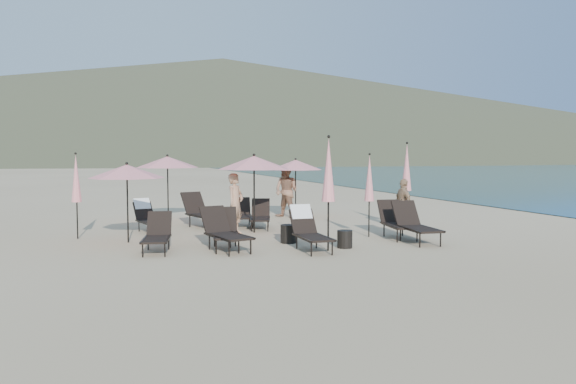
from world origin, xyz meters
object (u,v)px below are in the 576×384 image
object	(u,v)px
lounger_0	(157,234)
lounger_3	(309,229)
lounger_2	(226,230)
side_table_0	(289,234)
beachgoer_a	(235,204)
lounger_6	(148,216)
umbrella_open_3	(296,165)
lounger_4	(415,224)
umbrella_open_1	(254,163)
umbrella_closed_3	(369,179)
beachgoer_c	(404,204)
lounger_7	(202,211)
lounger_9	(260,215)
umbrella_closed_2	(76,179)
umbrella_open_0	(127,171)
lounger_1	(224,231)
beachgoer_b	(286,191)
umbrella_closed_1	(407,168)
lounger_8	(242,213)
side_table_1	(345,239)
lounger_5	(397,221)
umbrella_open_2	(167,162)
umbrella_closed_0	(329,171)

from	to	relation	value
lounger_0	lounger_3	xyz separation A→B (m)	(3.44, -0.89, 0.08)
lounger_2	side_table_0	xyz separation A→B (m)	(1.70, 0.28, -0.21)
lounger_2	beachgoer_a	size ratio (longest dim) A/B	0.99
lounger_6	umbrella_open_3	size ratio (longest dim) A/B	0.75
lounger_4	umbrella_open_1	world-z (taller)	umbrella_open_1
lounger_4	umbrella_closed_3	bearing A→B (deg)	127.05
lounger_3	beachgoer_c	world-z (taller)	beachgoer_c
lounger_0	lounger_7	bearing A→B (deg)	77.77
lounger_9	umbrella_closed_2	size ratio (longest dim) A/B	0.69
umbrella_closed_3	umbrella_open_0	bearing A→B (deg)	170.20
lounger_2	lounger_4	xyz separation A→B (m)	(4.84, -0.61, 0.04)
lounger_0	lounger_9	distance (m)	4.59
lounger_1	lounger_0	bearing A→B (deg)	154.95
beachgoer_b	lounger_7	bearing A→B (deg)	-97.26
lounger_0	umbrella_open_3	distance (m)	7.94
umbrella_open_0	beachgoer_c	bearing A→B (deg)	0.63
beachgoer_a	beachgoer_b	world-z (taller)	beachgoer_b
umbrella_closed_1	lounger_8	bearing A→B (deg)	158.66
lounger_3	side_table_0	size ratio (longest dim) A/B	3.56
lounger_9	umbrella_closed_1	xyz separation A→B (m)	(4.36, -1.15, 1.43)
umbrella_open_0	umbrella_closed_2	world-z (taller)	umbrella_closed_2
lounger_9	umbrella_closed_2	bearing A→B (deg)	-157.61
side_table_1	lounger_5	bearing A→B (deg)	27.98
lounger_7	side_table_0	world-z (taller)	lounger_7
lounger_4	beachgoer_a	bearing A→B (deg)	149.79
lounger_3	umbrella_closed_1	xyz separation A→B (m)	(4.29, 2.87, 1.34)
umbrella_open_0	umbrella_open_1	xyz separation A→B (m)	(3.54, 0.71, 0.19)
beachgoer_b	beachgoer_a	bearing A→B (deg)	-72.02
lounger_6	umbrella_open_2	distance (m)	2.96
lounger_2	lounger_9	world-z (taller)	lounger_2
umbrella_closed_1	side_table_0	bearing A→B (deg)	-158.44
lounger_1	lounger_7	world-z (taller)	lounger_7
umbrella_closed_2	lounger_7	bearing A→B (deg)	19.60
umbrella_open_3	lounger_3	bearing A→B (deg)	-106.56
beachgoer_a	lounger_4	bearing A→B (deg)	-80.78
lounger_9	side_table_1	world-z (taller)	lounger_9
umbrella_open_2	umbrella_closed_3	bearing A→B (deg)	-48.23
umbrella_open_1	beachgoer_b	bearing A→B (deg)	57.88
umbrella_open_2	lounger_1	bearing A→B (deg)	-84.34
umbrella_closed_2	beachgoer_c	bearing A→B (deg)	-5.88
beachgoer_a	umbrella_open_0	bearing A→B (deg)	146.04
lounger_7	beachgoer_a	bearing A→B (deg)	-86.92
side_table_1	beachgoer_b	distance (m)	6.56
lounger_5	side_table_0	world-z (taller)	lounger_5
umbrella_open_2	umbrella_closed_2	xyz separation A→B (m)	(-2.75, -3.25, -0.38)
lounger_0	lounger_1	xyz separation A→B (m)	(1.53, -0.32, 0.05)
beachgoer_b	beachgoer_c	bearing A→B (deg)	-1.61
umbrella_closed_0	umbrella_closed_2	distance (m)	6.83
umbrella_closed_2	beachgoer_c	xyz separation A→B (m)	(9.31, -0.96, -0.85)
lounger_1	beachgoer_c	size ratio (longest dim) A/B	1.21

